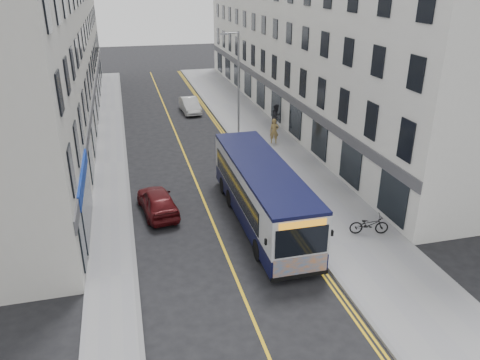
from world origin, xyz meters
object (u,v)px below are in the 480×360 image
bicycle (369,224)px  car_maroon (157,201)px  city_bus (262,192)px  pedestrian_far (277,116)px  car_white (190,105)px  streetlamp (237,85)px  pedestrian_near (274,131)px

bicycle → car_maroon: 10.69m
car_maroon → city_bus: bearing=147.1°
city_bus → pedestrian_far: bearing=68.9°
car_white → streetlamp: bearing=-80.2°
bicycle → car_white: bearing=25.3°
pedestrian_far → bicycle: bearing=-131.4°
city_bus → car_white: size_ratio=2.66×
city_bus → car_maroon: size_ratio=2.66×
car_white → car_maroon: bearing=-106.4°
bicycle → pedestrian_far: bearing=10.4°
pedestrian_far → car_white: 9.18m
pedestrian_near → pedestrian_far: bearing=85.6°
streetlamp → city_bus: (-1.79, -12.13, -2.68)m
pedestrian_near → car_maroon: 12.84m
bicycle → pedestrian_far: (1.04, 17.11, 0.51)m
car_white → bicycle: bearing=-81.3°
pedestrian_near → car_white: bearing=130.7°
city_bus → pedestrian_near: (4.31, 11.19, -0.67)m
pedestrian_far → car_white: bearing=92.5°
streetlamp → pedestrian_near: bearing=-20.5°
streetlamp → bicycle: 15.40m
pedestrian_near → pedestrian_far: 3.63m
car_white → car_maroon: car_maroon is taller
pedestrian_far → pedestrian_near: bearing=-149.0°
car_white → car_maroon: 19.80m
pedestrian_far → car_white: pedestrian_far is taller
pedestrian_near → car_maroon: bearing=-119.6°
car_white → car_maroon: size_ratio=1.00×
bicycle → pedestrian_near: (-0.26, 13.72, 0.43)m
city_bus → pedestrian_far: 15.63m
streetlamp → pedestrian_near: 4.30m
pedestrian_far → car_maroon: 16.20m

